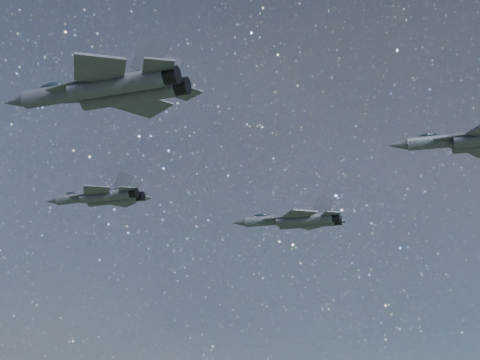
# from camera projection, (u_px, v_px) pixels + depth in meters

# --- Properties ---
(jet_lead) EXTENTS (15.10, 10.54, 3.80)m
(jet_lead) POSITION_uv_depth(u_px,v_px,m) (102.00, 197.00, 87.47)
(jet_lead) COLOR #393D47
(jet_left) EXTENTS (17.54, 12.41, 4.45)m
(jet_left) POSITION_uv_depth(u_px,v_px,m) (296.00, 220.00, 100.30)
(jet_left) COLOR #393D47
(jet_right) EXTENTS (18.31, 12.82, 4.62)m
(jet_right) POSITION_uv_depth(u_px,v_px,m) (108.00, 89.00, 56.23)
(jet_right) COLOR #393D47
(jet_slot) EXTENTS (15.48, 11.04, 3.95)m
(jet_slot) POSITION_uv_depth(u_px,v_px,m) (478.00, 140.00, 68.32)
(jet_slot) COLOR #393D47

